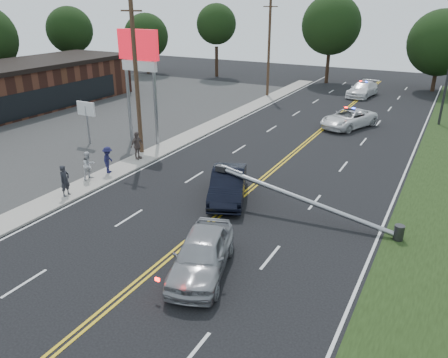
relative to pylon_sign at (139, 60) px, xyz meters
The scene contains 23 objects.
ground 18.50m from the pylon_sign, 53.13° to the right, with size 120.00×120.00×0.00m, color black.
parking_lot 11.92m from the pylon_sign, 157.17° to the right, with size 25.00×60.00×0.01m, color #2D2D2D.
sidewalk 7.46m from the pylon_sign, 62.30° to the right, with size 1.80×70.00×0.12m, color #9E988F.
centerline_yellow 12.73m from the pylon_sign, 20.85° to the right, with size 0.36×80.00×0.00m, color gold.
pylon_sign is the anchor object (origin of this frame).
small_sign 5.45m from the pylon_sign, 150.26° to the right, with size 1.60×0.14×3.10m.
traffic_signal 24.75m from the pylon_sign, 40.39° to the left, with size 0.28×0.41×7.05m.
fallen_streetlight 16.66m from the pylon_sign, 22.22° to the right, with size 9.36×0.44×1.91m.
utility_pole_mid 2.55m from the pylon_sign, 56.98° to the right, with size 1.60×0.28×10.00m.
utility_pole_far 20.06m from the pylon_sign, 86.28° to the left, with size 1.60×0.28×10.00m.
tree_3 30.70m from the pylon_sign, 144.85° to the left, with size 5.75×5.75×9.17m.
tree_4 33.62m from the pylon_sign, 126.93° to the left, with size 6.18×6.18×8.24m.
tree_5 30.95m from the pylon_sign, 109.26° to the left, with size 5.26×5.26×9.49m.
tree_6 31.72m from the pylon_sign, 81.58° to the left, with size 7.14×7.14×10.59m.
tree_7 36.10m from the pylon_sign, 61.77° to the left, with size 7.25×7.25×9.02m.
crashed_sedan 12.64m from the pylon_sign, 29.92° to the right, with size 1.71×4.90×1.62m, color black.
waiting_sedan 18.07m from the pylon_sign, 44.89° to the right, with size 1.93×4.81×1.64m, color #96979D.
emergency_a 17.53m from the pylon_sign, 43.22° to the left, with size 2.48×5.39×1.50m, color silver.
emergency_b 27.42m from the pylon_sign, 67.01° to the left, with size 2.20×5.42×1.57m, color white.
bystander_a 11.14m from the pylon_sign, 76.60° to the right, with size 0.62×0.40×1.69m, color #23242A.
bystander_b 9.08m from the pylon_sign, 76.77° to the right, with size 0.81×0.63×1.66m, color silver.
bystander_c 8.14m from the pylon_sign, 71.51° to the right, with size 1.05×0.60×1.63m, color #19193F.
bystander_d 6.25m from the pylon_sign, 58.92° to the right, with size 1.07×0.45×1.83m, color #62524F.
Camera 1 is at (9.30, -10.43, 9.79)m, focal length 35.00 mm.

